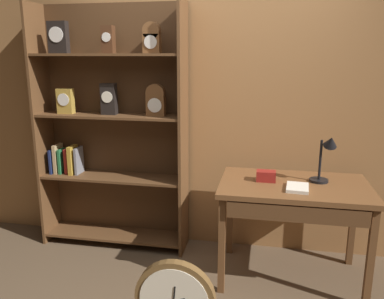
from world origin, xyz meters
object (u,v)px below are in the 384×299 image
(open_repair_manual, at_px, (297,188))
(bookshelf, at_px, (111,128))
(workbench, at_px, (294,196))
(desk_lamp, at_px, (326,155))
(toolbox_small, at_px, (266,176))

(open_repair_manual, bearing_deg, bookshelf, 168.91)
(open_repair_manual, bearing_deg, workbench, 101.63)
(workbench, height_order, open_repair_manual, open_repair_manual)
(desk_lamp, distance_m, toolbox_small, 0.49)
(workbench, xyz_separation_m, desk_lamp, (0.23, 0.09, 0.32))
(workbench, relative_size, open_repair_manual, 5.25)
(desk_lamp, height_order, open_repair_manual, desk_lamp)
(bookshelf, bearing_deg, open_repair_manual, -15.85)
(bookshelf, height_order, open_repair_manual, bookshelf)
(workbench, distance_m, toolbox_small, 0.27)
(toolbox_small, relative_size, open_repair_manual, 0.69)
(workbench, relative_size, toolbox_small, 7.65)
(desk_lamp, bearing_deg, open_repair_manual, -137.93)
(desk_lamp, bearing_deg, workbench, -158.80)
(bookshelf, distance_m, desk_lamp, 1.90)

